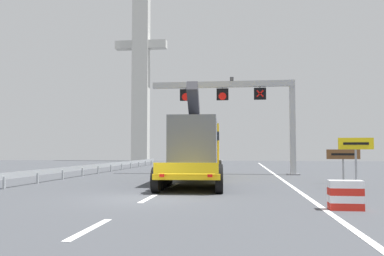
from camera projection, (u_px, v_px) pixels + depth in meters
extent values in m
plane|color=#424449|center=(144.00, 198.00, 15.22)|extent=(112.00, 112.00, 0.00)
cube|color=silver|center=(90.00, 229.00, 9.26)|extent=(0.20, 2.60, 0.01)
cube|color=silver|center=(148.00, 199.00, 15.11)|extent=(0.20, 2.60, 0.01)
cube|color=silver|center=(174.00, 185.00, 20.96)|extent=(0.20, 2.60, 0.01)
cube|color=silver|center=(189.00, 178.00, 26.81)|extent=(0.20, 2.60, 0.01)
cube|color=silver|center=(198.00, 173.00, 32.66)|extent=(0.20, 2.60, 0.01)
cube|color=silver|center=(204.00, 169.00, 38.51)|extent=(0.20, 2.60, 0.01)
cube|color=silver|center=(209.00, 167.00, 44.36)|extent=(0.20, 2.60, 0.01)
cube|color=silver|center=(213.00, 165.00, 50.21)|extent=(0.20, 2.60, 0.01)
cube|color=silver|center=(216.00, 163.00, 56.06)|extent=(0.20, 2.60, 0.01)
cube|color=silver|center=(218.00, 162.00, 61.91)|extent=(0.20, 2.60, 0.01)
cube|color=silver|center=(220.00, 161.00, 67.76)|extent=(0.20, 2.60, 0.01)
cube|color=silver|center=(222.00, 160.00, 73.61)|extent=(0.20, 2.60, 0.01)
cube|color=silver|center=(280.00, 178.00, 26.38)|extent=(0.20, 63.00, 0.01)
cube|color=#9EA0A5|center=(293.00, 127.00, 30.07)|extent=(0.40, 0.40, 7.14)
cube|color=slate|center=(293.00, 174.00, 29.87)|extent=(0.90, 0.90, 0.08)
cube|color=#9EA0A5|center=(222.00, 84.00, 30.88)|extent=(10.87, 0.44, 0.44)
cube|color=#4C4C51|center=(232.00, 79.00, 30.82)|extent=(0.28, 0.40, 0.28)
cube|color=black|center=(260.00, 94.00, 30.50)|extent=(0.91, 0.24, 0.90)
cube|color=#9EA0A5|center=(260.00, 87.00, 30.52)|extent=(0.08, 0.08, 0.16)
cube|color=red|center=(260.00, 94.00, 30.37)|extent=(0.56, 0.02, 0.56)
cube|color=red|center=(260.00, 94.00, 30.37)|extent=(0.56, 0.02, 0.56)
cube|color=black|center=(223.00, 94.00, 30.84)|extent=(0.91, 0.24, 0.90)
cube|color=#9EA0A5|center=(223.00, 88.00, 30.87)|extent=(0.08, 0.08, 0.16)
cone|color=red|center=(222.00, 96.00, 30.70)|extent=(0.58, 0.02, 0.58)
cube|color=black|center=(186.00, 95.00, 31.18)|extent=(0.91, 0.24, 0.90)
cube|color=#9EA0A5|center=(186.00, 89.00, 31.21)|extent=(0.08, 0.08, 0.16)
cone|color=red|center=(186.00, 97.00, 31.04)|extent=(0.58, 0.02, 0.58)
cube|color=yellow|center=(194.00, 171.00, 21.54)|extent=(3.30, 10.52, 0.24)
cube|color=yellow|center=(186.00, 168.00, 16.30)|extent=(2.66, 0.21, 0.44)
cylinder|color=black|center=(156.00, 180.00, 17.15)|extent=(0.37, 1.11, 1.10)
cylinder|color=black|center=(219.00, 180.00, 16.95)|extent=(0.37, 1.11, 1.10)
cylinder|color=black|center=(160.00, 178.00, 18.19)|extent=(0.37, 1.11, 1.10)
cylinder|color=black|center=(219.00, 179.00, 18.00)|extent=(0.37, 1.11, 1.10)
cylinder|color=black|center=(163.00, 177.00, 19.24)|extent=(0.37, 1.11, 1.10)
cylinder|color=black|center=(219.00, 177.00, 19.04)|extent=(0.37, 1.11, 1.10)
cylinder|color=black|center=(166.00, 176.00, 20.28)|extent=(0.37, 1.11, 1.10)
cylinder|color=black|center=(220.00, 176.00, 20.09)|extent=(0.37, 1.11, 1.10)
cylinder|color=black|center=(169.00, 174.00, 21.33)|extent=(0.37, 1.11, 1.10)
cylinder|color=black|center=(220.00, 175.00, 21.14)|extent=(0.37, 1.11, 1.10)
cube|color=gold|center=(201.00, 146.00, 28.69)|extent=(2.73, 3.32, 3.10)
cube|color=black|center=(201.00, 137.00, 28.73)|extent=(2.76, 3.34, 0.60)
cylinder|color=black|center=(184.00, 168.00, 29.57)|extent=(0.39, 1.12, 1.10)
cylinder|color=black|center=(219.00, 168.00, 29.39)|extent=(0.39, 1.12, 1.10)
cylinder|color=black|center=(181.00, 169.00, 27.58)|extent=(0.39, 1.12, 1.10)
cylinder|color=black|center=(219.00, 169.00, 27.39)|extent=(0.39, 1.12, 1.10)
cube|color=#565B66|center=(195.00, 143.00, 22.02)|extent=(2.65, 5.83, 2.70)
cube|color=#2D2D33|center=(194.00, 106.00, 21.28)|extent=(0.70, 2.97, 2.29)
cube|color=red|center=(162.00, 175.00, 16.32)|extent=(0.20, 0.07, 0.12)
cube|color=red|center=(210.00, 176.00, 16.18)|extent=(0.20, 0.07, 0.12)
cylinder|color=#9EA0A5|center=(356.00, 163.00, 19.15)|extent=(0.10, 0.10, 2.42)
cube|color=yellow|center=(356.00, 144.00, 19.14)|extent=(1.63, 0.06, 0.56)
cube|color=black|center=(356.00, 144.00, 19.11)|extent=(1.17, 0.01, 0.12)
cylinder|color=#9EA0A5|center=(343.00, 167.00, 21.95)|extent=(0.10, 0.10, 1.87)
cube|color=brown|center=(343.00, 154.00, 21.93)|extent=(1.78, 0.06, 0.53)
cube|color=black|center=(343.00, 154.00, 21.90)|extent=(1.28, 0.01, 0.12)
cube|color=red|center=(346.00, 206.00, 12.26)|extent=(1.01, 0.51, 0.23)
cube|color=white|center=(346.00, 199.00, 12.28)|extent=(1.01, 0.51, 0.22)
cube|color=red|center=(345.00, 191.00, 12.29)|extent=(1.01, 0.51, 0.23)
cube|color=white|center=(345.00, 184.00, 12.30)|extent=(1.01, 0.51, 0.23)
cube|color=#999EA3|center=(104.00, 165.00, 32.78)|extent=(0.04, 37.55, 0.32)
cube|color=#999EA3|center=(4.00, 183.00, 18.80)|extent=(0.10, 0.10, 0.60)
cube|color=#999EA3|center=(38.00, 178.00, 21.90)|extent=(0.10, 0.10, 0.60)
cube|color=#999EA3|center=(63.00, 175.00, 25.00)|extent=(0.10, 0.10, 0.60)
cube|color=#999EA3|center=(82.00, 172.00, 28.10)|extent=(0.10, 0.10, 0.60)
cube|color=#999EA3|center=(98.00, 170.00, 31.20)|extent=(0.10, 0.10, 0.60)
cube|color=#999EA3|center=(111.00, 168.00, 34.31)|extent=(0.10, 0.10, 0.60)
cube|color=#999EA3|center=(122.00, 167.00, 37.41)|extent=(0.10, 0.10, 0.60)
cube|color=#999EA3|center=(131.00, 165.00, 40.51)|extent=(0.10, 0.10, 0.60)
cube|color=#999EA3|center=(139.00, 164.00, 43.61)|extent=(0.10, 0.10, 0.60)
cube|color=#999EA3|center=(145.00, 163.00, 46.71)|extent=(0.10, 0.10, 0.60)
cube|color=#999EA3|center=(151.00, 163.00, 49.82)|extent=(0.10, 0.10, 0.60)
cube|color=#B7B7B2|center=(141.00, 67.00, 69.85)|extent=(2.80, 2.00, 32.58)
cube|color=#B7B7B2|center=(141.00, 45.00, 70.07)|extent=(9.00, 1.60, 1.40)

